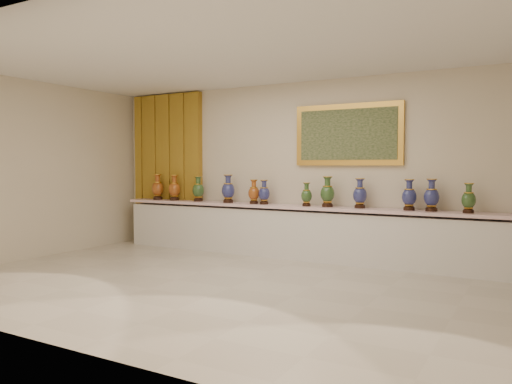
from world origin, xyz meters
TOP-DOWN VIEW (x-y plane):
  - ground at (0.00, 0.00)m, footprint 8.00×8.00m
  - room at (-2.43, 2.44)m, footprint 8.00×8.00m
  - counter at (0.00, 2.27)m, footprint 7.28×0.48m
  - vase_0 at (-3.12, 2.24)m, footprint 0.26×0.26m
  - vase_1 at (-2.71, 2.24)m, footprint 0.27×0.27m
  - vase_2 at (-2.16, 2.26)m, footprint 0.26×0.26m
  - vase_3 at (-1.46, 2.22)m, footprint 0.26×0.26m
  - vase_4 at (-0.93, 2.23)m, footprint 0.26×0.26m
  - vase_5 at (-0.73, 2.24)m, footprint 0.20×0.20m
  - vase_6 at (0.08, 2.22)m, footprint 0.22×0.22m
  - vase_7 at (0.44, 2.25)m, footprint 0.30×0.30m
  - vase_8 at (0.97, 2.29)m, footprint 0.26×0.26m
  - vase_9 at (1.73, 2.27)m, footprint 0.25×0.25m
  - vase_10 at (2.05, 2.27)m, footprint 0.22×0.22m
  - vase_11 at (2.56, 2.24)m, footprint 0.23×0.23m

SIDE VIEW (x-z plane):
  - ground at x=0.00m, z-range 0.00..0.00m
  - counter at x=0.00m, z-range -0.01..0.89m
  - vase_6 at x=0.08m, z-range 0.88..1.27m
  - vase_5 at x=-0.73m, z-range 0.88..1.30m
  - vase_11 at x=2.56m, z-range 0.88..1.30m
  - vase_4 at x=-0.93m, z-range 0.88..1.31m
  - vase_9 at x=1.73m, z-range 0.88..1.34m
  - vase_8 at x=0.97m, z-range 0.88..1.35m
  - vase_2 at x=-2.16m, z-range 0.88..1.35m
  - vase_10 at x=2.05m, z-range 0.88..1.35m
  - vase_1 at x=-2.71m, z-range 0.87..1.37m
  - vase_7 at x=0.44m, z-range 0.87..1.37m
  - vase_0 at x=-3.12m, z-range 0.87..1.38m
  - vase_3 at x=-1.46m, z-range 0.87..1.38m
  - room at x=-2.43m, z-range -2.41..5.59m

